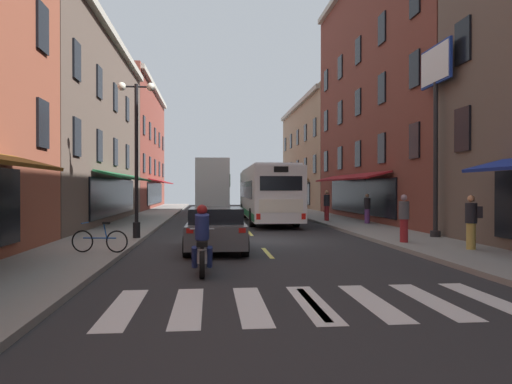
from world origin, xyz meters
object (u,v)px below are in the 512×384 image
object	(u,v)px
transit_bus	(267,193)
sedan_mid	(216,229)
pedestrian_mid	(404,218)
street_lamp_twin	(136,152)
billboard_sign	(436,95)
pedestrian_near	(472,221)
bicycle_near	(100,240)
pedestrian_far	(367,208)
motorcycle_rider	(202,244)
pedestrian_rear	(327,205)
sedan_near	(214,202)
box_truck	(214,187)

from	to	relation	value
transit_bus	sedan_mid	size ratio (longest dim) A/B	2.77
pedestrian_mid	street_lamp_twin	distance (m)	10.27
billboard_sign	transit_bus	bearing A→B (deg)	117.20
billboard_sign	pedestrian_near	bearing A→B (deg)	-100.64
sedan_mid	bicycle_near	bearing A→B (deg)	-162.10
transit_bus	pedestrian_far	world-z (taller)	transit_bus
motorcycle_rider	pedestrian_far	world-z (taller)	pedestrian_far
bicycle_near	pedestrian_mid	world-z (taller)	pedestrian_mid
pedestrian_far	pedestrian_mid	bearing A→B (deg)	164.62
pedestrian_near	pedestrian_rear	distance (m)	13.28
transit_bus	bicycle_near	distance (m)	15.44
sedan_mid	transit_bus	bearing A→B (deg)	75.65
motorcycle_rider	bicycle_near	distance (m)	4.24
sedan_mid	motorcycle_rider	bearing A→B (deg)	-95.46
motorcycle_rider	pedestrian_far	size ratio (longest dim) A/B	1.28
motorcycle_rider	sedan_mid	bearing A→B (deg)	84.54
sedan_near	bicycle_near	bearing A→B (deg)	-96.72
sedan_mid	pedestrian_near	bearing A→B (deg)	-11.01
transit_bus	motorcycle_rider	xyz separation A→B (m)	(-3.64, -16.75, -1.04)
transit_bus	sedan_near	size ratio (longest dim) A/B	2.52
sedan_mid	box_truck	bearing A→B (deg)	89.70
billboard_sign	sedan_near	distance (m)	29.48
sedan_near	pedestrian_far	distance (m)	22.23
motorcycle_rider	transit_bus	bearing A→B (deg)	77.73
bicycle_near	street_lamp_twin	bearing A→B (deg)	83.69
transit_bus	sedan_near	world-z (taller)	transit_bus
pedestrian_far	transit_bus	bearing A→B (deg)	51.77
sedan_near	motorcycle_rider	distance (m)	34.01
pedestrian_mid	pedestrian_far	world-z (taller)	pedestrian_mid
billboard_sign	pedestrian_near	xyz separation A→B (m)	(-0.70, -3.74, -4.70)
bicycle_near	pedestrian_mid	xyz separation A→B (m)	(10.13, 1.67, 0.51)
sedan_mid	bicycle_near	size ratio (longest dim) A/B	2.55
pedestrian_mid	pedestrian_rear	distance (m)	11.12
pedestrian_mid	pedestrian_rear	xyz separation A→B (m)	(0.04, 11.12, 0.06)
transit_bus	pedestrian_near	size ratio (longest dim) A/B	7.08
transit_bus	pedestrian_near	bearing A→B (deg)	-71.75
sedan_mid	motorcycle_rider	size ratio (longest dim) A/B	2.09
box_truck	bicycle_near	size ratio (longest dim) A/B	4.47
pedestrian_far	sedan_near	bearing A→B (deg)	17.13
sedan_near	motorcycle_rider	bearing A→B (deg)	-90.99
billboard_sign	pedestrian_far	distance (m)	8.57
pedestrian_near	box_truck	bearing A→B (deg)	44.38
pedestrian_rear	pedestrian_far	bearing A→B (deg)	28.45
box_truck	pedestrian_far	xyz separation A→B (m)	(8.26, -11.22, -1.17)
billboard_sign	sedan_mid	distance (m)	10.26
pedestrian_near	street_lamp_twin	xyz separation A→B (m)	(-10.98, 4.50, 2.40)
sedan_mid	pedestrian_mid	xyz separation A→B (m)	(6.67, 0.55, 0.29)
sedan_near	pedestrian_rear	size ratio (longest dim) A/B	2.66
pedestrian_far	motorcycle_rider	bearing A→B (deg)	142.31
pedestrian_far	street_lamp_twin	world-z (taller)	street_lamp_twin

